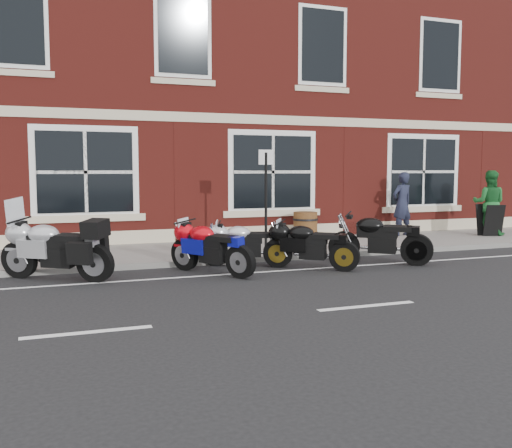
# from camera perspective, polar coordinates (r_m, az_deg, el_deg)

# --- Properties ---
(ground) EXTENTS (80.00, 80.00, 0.00)m
(ground) POSITION_cam_1_polar(r_m,az_deg,el_deg) (11.35, 3.11, -4.85)
(ground) COLOR black
(ground) RESTS_ON ground
(sidewalk) EXTENTS (30.00, 3.00, 0.12)m
(sidewalk) POSITION_cam_1_polar(r_m,az_deg,el_deg) (14.11, -1.72, -2.58)
(sidewalk) COLOR slate
(sidewalk) RESTS_ON ground
(kerb) EXTENTS (30.00, 0.16, 0.12)m
(kerb) POSITION_cam_1_polar(r_m,az_deg,el_deg) (12.64, 0.56, -3.51)
(kerb) COLOR slate
(kerb) RESTS_ON ground
(pub_building) EXTENTS (24.00, 12.00, 12.00)m
(pub_building) POSITION_cam_1_polar(r_m,az_deg,el_deg) (21.59, -8.34, 15.98)
(pub_building) COLOR maroon
(pub_building) RESTS_ON ground
(moto_touring_silver) EXTENTS (1.96, 1.45, 1.51)m
(moto_touring_silver) POSITION_cam_1_polar(r_m,az_deg,el_deg) (11.13, -19.56, -2.16)
(moto_touring_silver) COLOR black
(moto_touring_silver) RESTS_ON ground
(moto_sport_red) EXTENTS (1.23, 1.84, 0.94)m
(moto_sport_red) POSITION_cam_1_polar(r_m,az_deg,el_deg) (11.13, -4.55, -2.24)
(moto_sport_red) COLOR black
(moto_sport_red) RESTS_ON ground
(moto_sport_black) EXTENTS (1.63, 1.37, 0.90)m
(moto_sport_black) POSITION_cam_1_polar(r_m,az_deg,el_deg) (11.67, 5.32, -2.01)
(moto_sport_black) COLOR black
(moto_sport_black) RESTS_ON ground
(moto_sport_silver) EXTENTS (1.82, 0.81, 0.86)m
(moto_sport_silver) POSITION_cam_1_polar(r_m,az_deg,el_deg) (12.02, -1.09, -1.89)
(moto_sport_silver) COLOR black
(moto_sport_silver) RESTS_ON ground
(moto_naked_black) EXTENTS (1.81, 1.52, 1.00)m
(moto_naked_black) POSITION_cam_1_polar(r_m,az_deg,el_deg) (12.61, 12.09, -1.29)
(moto_naked_black) COLOR black
(moto_naked_black) RESTS_ON ground
(pedestrian_left) EXTENTS (0.74, 0.55, 1.84)m
(pedestrian_left) POSITION_cam_1_polar(r_m,az_deg,el_deg) (17.09, 14.39, 1.96)
(pedestrian_left) COLOR #1B1E31
(pedestrian_left) RESTS_ON sidewalk
(pedestrian_right) EXTENTS (1.16, 1.15, 1.89)m
(pedestrian_right) POSITION_cam_1_polar(r_m,az_deg,el_deg) (17.99, 22.28, 1.97)
(pedestrian_right) COLOR #1B6129
(pedestrian_right) RESTS_ON sidewalk
(a_board_sign) EXTENTS (0.63, 0.51, 0.92)m
(a_board_sign) POSITION_cam_1_polar(r_m,az_deg,el_deg) (17.80, 22.35, 0.37)
(a_board_sign) COLOR black
(a_board_sign) RESTS_ON sidewalk
(barrel_planter) EXTENTS (0.68, 0.68, 0.76)m
(barrel_planter) POSITION_cam_1_polar(r_m,az_deg,el_deg) (15.62, 4.95, -0.19)
(barrel_planter) COLOR #432311
(barrel_planter) RESTS_ON sidewalk
(parking_sign) EXTENTS (0.33, 0.09, 2.36)m
(parking_sign) POSITION_cam_1_polar(r_m,az_deg,el_deg) (12.95, 1.00, 3.03)
(parking_sign) COLOR black
(parking_sign) RESTS_ON sidewalk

